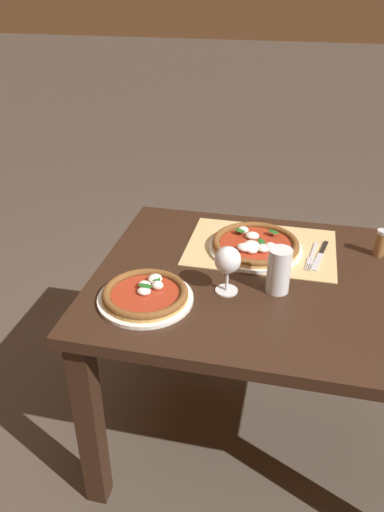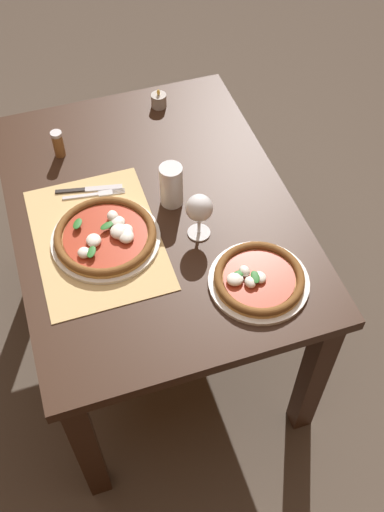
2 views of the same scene
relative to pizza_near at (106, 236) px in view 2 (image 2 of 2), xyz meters
The scene contains 11 objects.
ground_plane 0.79m from the pizza_near, 119.59° to the left, with size 24.00×24.00×0.00m, color #473D33.
dining_table 0.23m from the pizza_near, 119.59° to the left, with size 1.19×0.87×0.74m.
paper_placemat 0.04m from the pizza_near, 126.35° to the right, with size 0.52×0.37×0.00m, color tan.
pizza_near is the anchor object (origin of this frame).
pizza_far 0.47m from the pizza_near, 52.48° to the left, with size 0.29×0.29×0.05m.
wine_glass 0.29m from the pizza_near, 78.18° to the left, with size 0.08×0.08×0.16m.
pint_glass 0.26m from the pizza_near, 111.72° to the left, with size 0.07×0.07×0.15m.
fork 0.20m from the pizza_near, behind, with size 0.04×0.20×0.00m.
knife 0.23m from the pizza_near, behind, with size 0.06×0.21×0.01m.
votive_candle 0.66m from the pizza_near, 149.84° to the left, with size 0.06×0.06×0.07m.
pepper_shaker 0.43m from the pizza_near, behind, with size 0.04×0.04×0.10m.
Camera 2 is at (1.26, -0.28, 2.13)m, focal length 42.00 mm.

